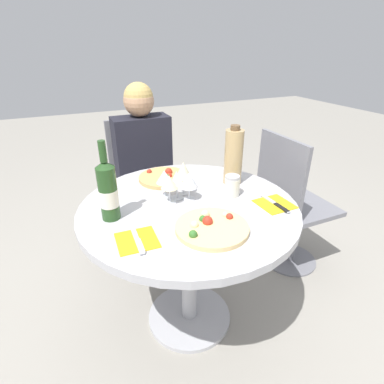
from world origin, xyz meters
The scene contains 17 objects.
ground_plane centered at (0.00, 0.00, 0.00)m, with size 12.00×12.00×0.00m, color gray.
dining_table centered at (0.00, 0.00, 0.60)m, with size 1.00×1.00×0.73m.
chair_behind_diner centered at (0.00, 0.85, 0.45)m, with size 0.41×0.41×0.92m.
seated_diner centered at (0.00, 0.71, 0.54)m, with size 0.36×0.40×1.18m.
chair_empty_side centered at (0.78, 0.17, 0.45)m, with size 0.41×0.41×0.92m.
pizza_large centered at (0.00, -0.23, 0.74)m, with size 0.29×0.29×0.05m.
pizza_small_far centered at (-0.01, 0.31, 0.74)m, with size 0.27×0.27×0.05m.
wine_bottle centered at (-0.35, 0.02, 0.86)m, with size 0.08×0.08×0.34m.
tall_carafe centered at (0.30, 0.13, 0.88)m, with size 0.09×0.09×0.31m.
sugar_shaker centered at (0.23, 0.00, 0.78)m, with size 0.07×0.07×0.10m.
wine_glass_center centered at (-0.03, 0.08, 0.83)m, with size 0.07×0.07×0.14m.
wine_glass_back_right centered at (0.02, 0.11, 0.85)m, with size 0.08×0.08×0.16m.
wine_glass_back_left centered at (-0.07, 0.11, 0.83)m, with size 0.08×0.08×0.14m.
wine_glass_front_left centered at (-0.07, 0.05, 0.84)m, with size 0.08×0.08×0.14m.
wine_glass_front_right centered at (0.02, 0.05, 0.83)m, with size 0.08×0.08×0.13m.
place_setting_left centered at (-0.29, -0.19, 0.73)m, with size 0.16×0.19×0.01m.
place_setting_right centered at (0.36, -0.17, 0.73)m, with size 0.15×0.19×0.01m.
Camera 1 is at (-0.47, -1.11, 1.39)m, focal length 28.00 mm.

